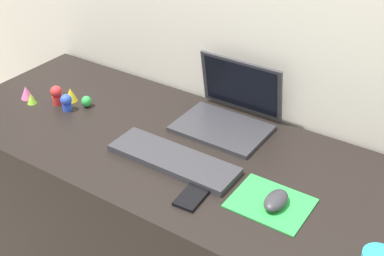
{
  "coord_description": "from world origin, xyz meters",
  "views": [
    {
      "loc": [
        0.72,
        -1.07,
        1.65
      ],
      "look_at": [
        0.01,
        0.0,
        0.83
      ],
      "focal_mm": 47.42,
      "sensor_mm": 36.0,
      "label": 1
    }
  ],
  "objects_px": {
    "toy_figurine_red": "(57,95)",
    "keyboard": "(173,159)",
    "toy_figurine_blue": "(66,102)",
    "toy_figurine_lime": "(31,99)",
    "laptop": "(230,109)",
    "toy_figurine_pink": "(26,92)",
    "toy_figurine_yellow": "(71,95)",
    "toy_figurine_green": "(86,101)",
    "mouse": "(276,200)",
    "cell_phone": "(194,195)"
  },
  "relations": [
    {
      "from": "toy_figurine_blue",
      "to": "toy_figurine_lime",
      "type": "bearing_deg",
      "value": -165.67
    },
    {
      "from": "toy_figurine_lime",
      "to": "cell_phone",
      "type": "bearing_deg",
      "value": -8.08
    },
    {
      "from": "cell_phone",
      "to": "toy_figurine_lime",
      "type": "distance_m",
      "value": 0.78
    },
    {
      "from": "toy_figurine_blue",
      "to": "toy_figurine_yellow",
      "type": "distance_m",
      "value": 0.07
    },
    {
      "from": "toy_figurine_red",
      "to": "cell_phone",
      "type": "bearing_deg",
      "value": -12.87
    },
    {
      "from": "toy_figurine_blue",
      "to": "toy_figurine_pink",
      "type": "bearing_deg",
      "value": -173.85
    },
    {
      "from": "keyboard",
      "to": "toy_figurine_blue",
      "type": "xyz_separation_m",
      "value": [
        -0.49,
        0.05,
        0.02
      ]
    },
    {
      "from": "mouse",
      "to": "cell_phone",
      "type": "distance_m",
      "value": 0.22
    },
    {
      "from": "toy_figurine_red",
      "to": "toy_figurine_green",
      "type": "distance_m",
      "value": 0.11
    },
    {
      "from": "toy_figurine_pink",
      "to": "toy_figurine_blue",
      "type": "relative_size",
      "value": 0.8
    },
    {
      "from": "cell_phone",
      "to": "toy_figurine_blue",
      "type": "height_order",
      "value": "toy_figurine_blue"
    },
    {
      "from": "mouse",
      "to": "toy_figurine_blue",
      "type": "relative_size",
      "value": 1.56
    },
    {
      "from": "keyboard",
      "to": "toy_figurine_yellow",
      "type": "relative_size",
      "value": 8.12
    },
    {
      "from": "cell_phone",
      "to": "toy_figurine_yellow",
      "type": "xyz_separation_m",
      "value": [
        -0.67,
        0.2,
        0.02
      ]
    },
    {
      "from": "mouse",
      "to": "toy_figurine_red",
      "type": "distance_m",
      "value": 0.9
    },
    {
      "from": "keyboard",
      "to": "cell_phone",
      "type": "relative_size",
      "value": 3.2
    },
    {
      "from": "toy_figurine_yellow",
      "to": "toy_figurine_green",
      "type": "distance_m",
      "value": 0.08
    },
    {
      "from": "keyboard",
      "to": "toy_figurine_green",
      "type": "xyz_separation_m",
      "value": [
        -0.45,
        0.1,
        0.01
      ]
    },
    {
      "from": "toy_figurine_red",
      "to": "toy_figurine_yellow",
      "type": "xyz_separation_m",
      "value": [
        0.02,
        0.04,
        -0.01
      ]
    },
    {
      "from": "keyboard",
      "to": "toy_figurine_green",
      "type": "relative_size",
      "value": 10.07
    },
    {
      "from": "mouse",
      "to": "toy_figurine_lime",
      "type": "bearing_deg",
      "value": 178.59
    },
    {
      "from": "mouse",
      "to": "toy_figurine_pink",
      "type": "distance_m",
      "value": 1.03
    },
    {
      "from": "toy_figurine_pink",
      "to": "toy_figurine_blue",
      "type": "xyz_separation_m",
      "value": [
        0.19,
        0.02,
        0.01
      ]
    },
    {
      "from": "toy_figurine_red",
      "to": "toy_figurine_yellow",
      "type": "height_order",
      "value": "toy_figurine_red"
    },
    {
      "from": "mouse",
      "to": "toy_figurine_lime",
      "type": "xyz_separation_m",
      "value": [
        -0.98,
        0.02,
        -0.0
      ]
    },
    {
      "from": "toy_figurine_yellow",
      "to": "toy_figurine_green",
      "type": "bearing_deg",
      "value": 0.09
    },
    {
      "from": "toy_figurine_pink",
      "to": "toy_figurine_green",
      "type": "xyz_separation_m",
      "value": [
        0.23,
        0.08,
        -0.0
      ]
    },
    {
      "from": "laptop",
      "to": "cell_phone",
      "type": "bearing_deg",
      "value": -74.22
    },
    {
      "from": "cell_phone",
      "to": "toy_figurine_blue",
      "type": "xyz_separation_m",
      "value": [
        -0.63,
        0.15,
        0.03
      ]
    },
    {
      "from": "laptop",
      "to": "toy_figurine_pink",
      "type": "xyz_separation_m",
      "value": [
        -0.71,
        -0.26,
        -0.03
      ]
    },
    {
      "from": "cell_phone",
      "to": "toy_figurine_green",
      "type": "relative_size",
      "value": 3.14
    },
    {
      "from": "mouse",
      "to": "toy_figurine_blue",
      "type": "bearing_deg",
      "value": 175.88
    },
    {
      "from": "laptop",
      "to": "cell_phone",
      "type": "height_order",
      "value": "laptop"
    },
    {
      "from": "toy_figurine_red",
      "to": "toy_figurine_yellow",
      "type": "bearing_deg",
      "value": 63.19
    },
    {
      "from": "keyboard",
      "to": "toy_figurine_pink",
      "type": "bearing_deg",
      "value": 177.74
    },
    {
      "from": "toy_figurine_pink",
      "to": "toy_figurine_lime",
      "type": "xyz_separation_m",
      "value": [
        0.04,
        -0.02,
        -0.01
      ]
    },
    {
      "from": "toy_figurine_yellow",
      "to": "toy_figurine_lime",
      "type": "xyz_separation_m",
      "value": [
        -0.1,
        -0.09,
        -0.01
      ]
    },
    {
      "from": "toy_figurine_blue",
      "to": "toy_figurine_green",
      "type": "distance_m",
      "value": 0.07
    },
    {
      "from": "toy_figurine_pink",
      "to": "toy_figurine_yellow",
      "type": "relative_size",
      "value": 0.97
    },
    {
      "from": "keyboard",
      "to": "mouse",
      "type": "xyz_separation_m",
      "value": [
        0.35,
        -0.01,
        0.01
      ]
    },
    {
      "from": "keyboard",
      "to": "toy_figurine_yellow",
      "type": "bearing_deg",
      "value": 168.94
    },
    {
      "from": "laptop",
      "to": "toy_figurine_yellow",
      "type": "distance_m",
      "value": 0.59
    },
    {
      "from": "laptop",
      "to": "toy_figurine_pink",
      "type": "relative_size",
      "value": 6.11
    },
    {
      "from": "toy_figurine_pink",
      "to": "toy_figurine_blue",
      "type": "distance_m",
      "value": 0.19
    },
    {
      "from": "laptop",
      "to": "toy_figurine_pink",
      "type": "bearing_deg",
      "value": -159.7
    },
    {
      "from": "toy_figurine_red",
      "to": "toy_figurine_green",
      "type": "relative_size",
      "value": 1.78
    },
    {
      "from": "toy_figurine_red",
      "to": "keyboard",
      "type": "bearing_deg",
      "value": -6.08
    },
    {
      "from": "toy_figurine_pink",
      "to": "toy_figurine_yellow",
      "type": "xyz_separation_m",
      "value": [
        0.15,
        0.08,
        0.0
      ]
    },
    {
      "from": "cell_phone",
      "to": "toy_figurine_red",
      "type": "distance_m",
      "value": 0.71
    },
    {
      "from": "keyboard",
      "to": "toy_figurine_green",
      "type": "height_order",
      "value": "toy_figurine_green"
    }
  ]
}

